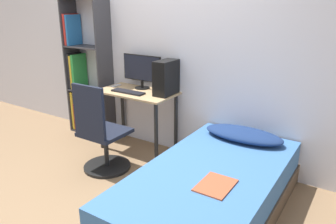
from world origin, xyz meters
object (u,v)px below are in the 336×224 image
at_px(bookshelf, 83,74).
at_px(bed, 210,193).
at_px(monitor, 142,70).
at_px(pc_tower, 166,78).
at_px(office_chair, 101,139).
at_px(keyboard, 128,92).

distance_m(bookshelf, bed, 2.57).
bearing_deg(bed, bookshelf, 160.22).
xyz_separation_m(monitor, pc_tower, (0.40, -0.08, -0.03)).
bearing_deg(bookshelf, office_chair, -36.33).
relative_size(office_chair, pc_tower, 2.51).
bearing_deg(keyboard, bookshelf, 167.40).
bearing_deg(office_chair, monitor, 92.78).
bearing_deg(monitor, office_chair, -87.22).
distance_m(keyboard, pc_tower, 0.49).
height_order(bookshelf, monitor, bookshelf).
xyz_separation_m(bed, monitor, (-1.37, 0.89, 0.76)).
distance_m(office_chair, monitor, 0.99).
xyz_separation_m(bookshelf, bed, (2.35, -0.84, -0.61)).
bearing_deg(office_chair, bookshelf, 143.67).
bearing_deg(monitor, pc_tower, -10.93).
height_order(office_chair, monitor, monitor).
distance_m(office_chair, bed, 1.35).
bearing_deg(office_chair, bed, -4.17).
relative_size(office_chair, keyboard, 2.31).
height_order(bed, keyboard, keyboard).
relative_size(monitor, pc_tower, 1.39).
bearing_deg(keyboard, bed, -24.43).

